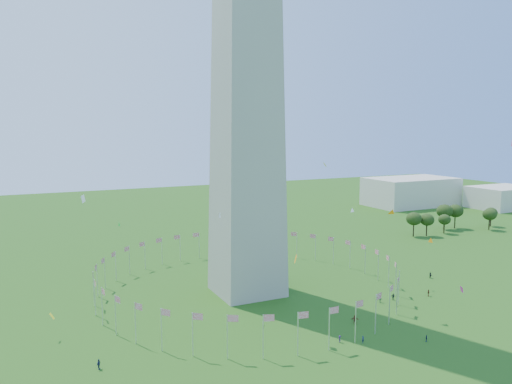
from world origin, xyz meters
TOP-DOWN VIEW (x-y plane):
  - ground at (0.00, 0.00)m, footprint 600.00×600.00m
  - flag_ring at (-0.00, 50.00)m, footprint 80.24×80.24m
  - gov_building_east_a at (150.00, 150.00)m, footprint 50.00×30.00m
  - gov_building_east_b at (190.00, 120.00)m, footprint 35.00×25.00m
  - crowd at (12.14, 6.78)m, footprint 100.44×73.09m
  - kites_aloft at (11.12, 23.17)m, footprint 105.62×61.72m
  - tree_line_east at (113.70, 85.85)m, footprint 53.07×15.96m

SIDE VIEW (x-z plane):
  - ground at x=0.00m, z-range 0.00..0.00m
  - crowd at x=12.14m, z-range -0.11..1.85m
  - flag_ring at x=0.00m, z-range 0.00..9.00m
  - tree_line_east at x=113.70m, z-range -0.59..10.42m
  - gov_building_east_b at x=190.00m, z-range 0.00..12.00m
  - gov_building_east_a at x=150.00m, z-range 0.00..16.00m
  - kites_aloft at x=11.12m, z-range 3.66..42.02m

